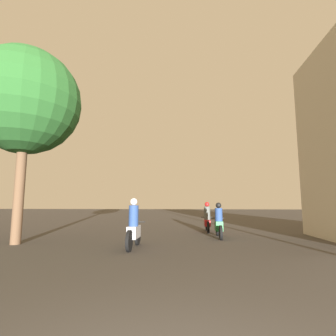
{
  "coord_description": "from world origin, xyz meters",
  "views": [
    {
      "loc": [
        0.12,
        -1.56,
        1.49
      ],
      "look_at": [
        -1.4,
        16.38,
        3.89
      ],
      "focal_mm": 28.0,
      "sensor_mm": 36.0,
      "label": 1
    }
  ],
  "objects": [
    {
      "name": "street_tree",
      "position": [
        -6.21,
        7.68,
        5.38
      ],
      "size": [
        4.13,
        4.13,
        7.47
      ],
      "color": "brown",
      "rests_on": "ground_plane"
    },
    {
      "name": "motorcycle_green",
      "position": [
        1.34,
        10.12,
        0.61
      ],
      "size": [
        0.6,
        2.01,
        1.5
      ],
      "rotation": [
        0.0,
        0.0,
        -0.07
      ],
      "color": "black",
      "rests_on": "ground_plane"
    },
    {
      "name": "motorcycle_red",
      "position": [
        0.99,
        12.4,
        0.61
      ],
      "size": [
        0.6,
        1.94,
        1.53
      ],
      "rotation": [
        0.0,
        0.0,
        0.13
      ],
      "color": "black",
      "rests_on": "ground_plane"
    },
    {
      "name": "motorcycle_silver",
      "position": [
        -1.77,
        7.21,
        0.65
      ],
      "size": [
        0.6,
        1.98,
        1.64
      ],
      "rotation": [
        0.0,
        0.0,
        0.03
      ],
      "color": "black",
      "rests_on": "ground_plane"
    }
  ]
}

